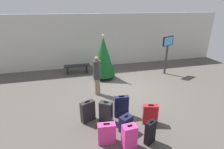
# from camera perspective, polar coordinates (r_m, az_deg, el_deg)

# --- Properties ---
(ground_plane) EXTENTS (16.00, 16.00, 0.00)m
(ground_plane) POSITION_cam_1_polar(r_m,az_deg,el_deg) (8.33, 4.27, -5.29)
(ground_plane) COLOR #514C47
(back_wall) EXTENTS (16.00, 0.20, 3.32)m
(back_wall) POSITION_cam_1_polar(r_m,az_deg,el_deg) (11.49, -1.90, 11.12)
(back_wall) COLOR beige
(back_wall) RESTS_ON ground_plane
(holiday_tree) EXTENTS (1.24, 1.24, 2.41)m
(holiday_tree) POSITION_cam_1_polar(r_m,az_deg,el_deg) (9.33, -2.82, 5.95)
(holiday_tree) COLOR #4C3319
(holiday_tree) RESTS_ON ground_plane
(flight_info_kiosk) EXTENTS (0.80, 0.42, 2.19)m
(flight_info_kiosk) POSITION_cam_1_polar(r_m,az_deg,el_deg) (10.37, 17.66, 8.12)
(flight_info_kiosk) COLOR #333338
(flight_info_kiosk) RESTS_ON ground_plane
(waiting_bench) EXTENTS (1.49, 0.44, 0.48)m
(waiting_bench) POSITION_cam_1_polar(r_m,az_deg,el_deg) (10.54, -11.42, 2.38)
(waiting_bench) COLOR black
(waiting_bench) RESTS_ON ground_plane
(traveller_0) EXTENTS (0.35, 0.35, 1.78)m
(traveller_0) POSITION_cam_1_polar(r_m,az_deg,el_deg) (7.63, -4.93, -0.16)
(traveller_0) COLOR gray
(traveller_0) RESTS_ON ground_plane
(suitcase_0) EXTENTS (0.53, 0.34, 0.73)m
(suitcase_0) POSITION_cam_1_polar(r_m,az_deg,el_deg) (6.18, 12.38, -12.60)
(suitcase_0) COLOR #B2191E
(suitcase_0) RESTS_ON ground_plane
(suitcase_1) EXTENTS (0.53, 0.28, 0.69)m
(suitcase_1) POSITION_cam_1_polar(r_m,az_deg,el_deg) (5.33, -1.77, -18.76)
(suitcase_1) COLOR #E5388C
(suitcase_1) RESTS_ON ground_plane
(suitcase_2) EXTENTS (0.53, 0.21, 0.83)m
(suitcase_2) POSITION_cam_1_polar(r_m,az_deg,el_deg) (6.38, 3.04, -10.34)
(suitcase_2) COLOR #141938
(suitcase_2) RESTS_ON ground_plane
(suitcase_3) EXTENTS (0.41, 0.31, 0.78)m
(suitcase_3) POSITION_cam_1_polar(r_m,az_deg,el_deg) (5.17, 5.69, -19.74)
(suitcase_3) COLOR #E5388C
(suitcase_3) RESTS_ON ground_plane
(suitcase_4) EXTENTS (0.53, 0.39, 0.79)m
(suitcase_4) POSITION_cam_1_polar(r_m,az_deg,el_deg) (6.19, -7.95, -11.88)
(suitcase_4) COLOR #232326
(suitcase_4) RESTS_ON ground_plane
(suitcase_5) EXTENTS (0.49, 0.44, 0.79)m
(suitcase_5) POSITION_cam_1_polar(r_m,az_deg,el_deg) (6.11, -2.01, -12.17)
(suitcase_5) COLOR #232326
(suitcase_5) RESTS_ON ground_plane
(suitcase_6) EXTENTS (0.38, 0.31, 0.78)m
(suitcase_6) POSITION_cam_1_polar(r_m,az_deg,el_deg) (5.40, 12.41, -18.07)
(suitcase_6) COLOR black
(suitcase_6) RESTS_ON ground_plane
(suitcase_7) EXTENTS (0.47, 0.42, 0.59)m
(suitcase_7) POSITION_cam_1_polar(r_m,az_deg,el_deg) (5.76, 4.57, -15.84)
(suitcase_7) COLOR #141938
(suitcase_7) RESTS_ON ground_plane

